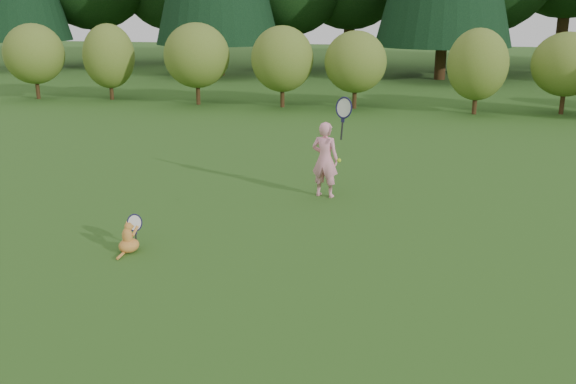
# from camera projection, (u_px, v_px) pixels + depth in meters

# --- Properties ---
(ground) EXTENTS (100.00, 100.00, 0.00)m
(ground) POSITION_uv_depth(u_px,v_px,m) (260.00, 258.00, 8.55)
(ground) COLOR #2D5016
(ground) RESTS_ON ground
(shrub_row) EXTENTS (28.00, 3.00, 2.80)m
(shrub_row) POSITION_uv_depth(u_px,v_px,m) (367.00, 66.00, 20.34)
(shrub_row) COLOR olive
(shrub_row) RESTS_ON ground
(child) EXTENTS (0.77, 0.49, 1.99)m
(child) POSITION_uv_depth(u_px,v_px,m) (326.00, 158.00, 11.13)
(child) COLOR pink
(child) RESTS_ON ground
(cat) EXTENTS (0.40, 0.63, 0.58)m
(cat) POSITION_uv_depth(u_px,v_px,m) (129.00, 236.00, 8.72)
(cat) COLOR #B55D22
(cat) RESTS_ON ground
(tennis_ball) EXTENTS (0.06, 0.06, 0.06)m
(tennis_ball) POSITION_uv_depth(u_px,v_px,m) (339.00, 160.00, 8.76)
(tennis_ball) COLOR #90C517
(tennis_ball) RESTS_ON ground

